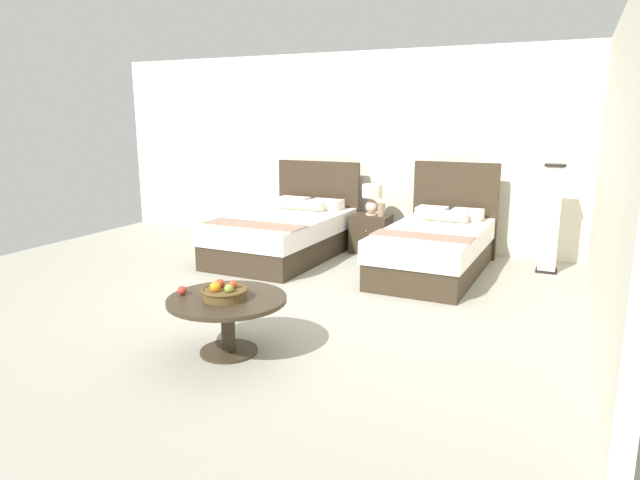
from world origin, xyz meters
TOP-DOWN VIEW (x-y plane):
  - ground_plane at (0.00, 0.00)m, footprint 9.24×9.41m
  - wall_back at (0.00, 2.90)m, footprint 9.24×0.12m
  - wall_side_right at (2.82, 0.40)m, footprint 0.12×5.01m
  - bed_near_window at (-1.02, 1.61)m, footprint 1.38×2.26m
  - bed_near_corner at (1.03, 1.61)m, footprint 1.19×2.16m
  - nightstand at (-0.04, 2.32)m, footprint 0.52×0.44m
  - table_lamp at (-0.04, 2.34)m, footprint 0.28×0.28m
  - vase at (0.12, 2.28)m, footprint 0.10×0.10m
  - coffee_table at (0.05, -1.43)m, footprint 0.95×0.95m
  - fruit_bowl at (0.05, -1.46)m, footprint 0.37×0.37m
  - loose_apple at (-0.31, -1.52)m, footprint 0.07×0.07m
  - floor_lamp_corner at (2.29, 2.25)m, footprint 0.24×0.24m

SIDE VIEW (x-z plane):
  - ground_plane at x=0.00m, z-range -0.02..0.00m
  - nightstand at x=-0.04m, z-range 0.00..0.53m
  - bed_near_window at x=-1.02m, z-range -0.30..0.94m
  - bed_near_corner at x=1.03m, z-range -0.32..0.97m
  - coffee_table at x=0.05m, z-range 0.13..0.60m
  - loose_apple at x=-0.31m, z-range 0.47..0.54m
  - fruit_bowl at x=0.05m, z-range 0.44..0.60m
  - vase at x=0.12m, z-range 0.53..0.71m
  - floor_lamp_corner at x=2.29m, z-range 0.00..1.32m
  - table_lamp at x=-0.04m, z-range 0.58..1.01m
  - wall_back at x=0.00m, z-range 0.00..2.80m
  - wall_side_right at x=2.82m, z-range 0.00..2.80m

